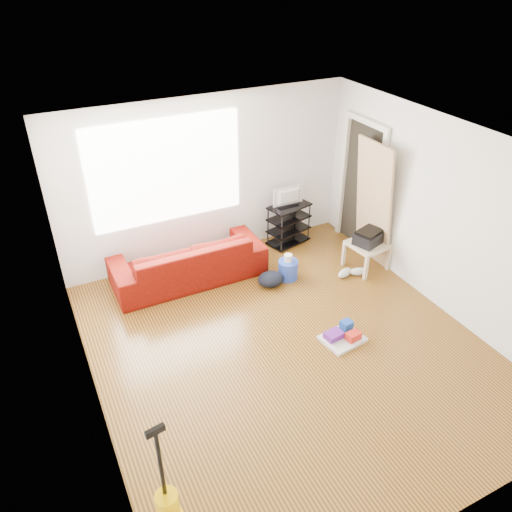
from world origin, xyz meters
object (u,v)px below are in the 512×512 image
sofa (190,278)px  side_table (367,247)px  tv_stand (289,224)px  backpack (270,285)px  cleaning_tray (343,336)px  bucket (288,278)px

sofa → side_table: size_ratio=3.77×
side_table → tv_stand: bearing=120.0°
sofa → side_table: (2.51, -0.91, 0.36)m
sofa → backpack: (0.99, -0.70, 0.00)m
sofa → cleaning_tray: 2.48m
sofa → tv_stand: size_ratio=2.95×
sofa → backpack: size_ratio=5.74×
side_table → bucket: (-1.21, 0.27, -0.36)m
side_table → backpack: side_table is taller
tv_stand → cleaning_tray: bearing=-117.6°
side_table → bucket: size_ratio=2.00×
sofa → bucket: 1.46m
bucket → cleaning_tray: cleaning_tray is taller
side_table → sofa: bearing=160.0°
tv_stand → side_table: 1.37m
side_table → bucket: bearing=167.4°
tv_stand → cleaning_tray: 2.49m
backpack → tv_stand: bearing=55.6°
cleaning_tray → backpack: (-0.26, 1.44, -0.06)m
tv_stand → cleaning_tray: (-0.58, -2.40, -0.29)m
tv_stand → backpack: tv_stand is taller
backpack → bucket: bearing=15.7°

